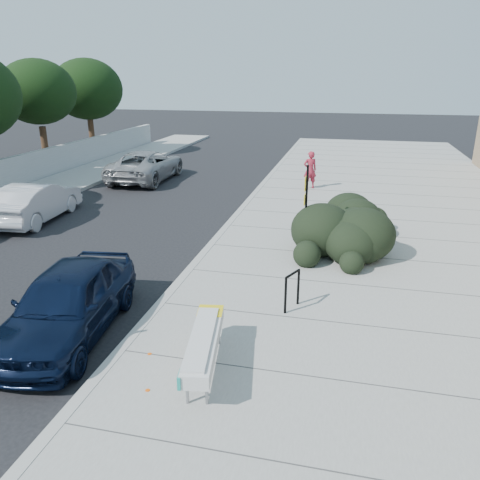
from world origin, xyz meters
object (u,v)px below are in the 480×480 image
(bench, at_px, (204,343))
(suv_silver, at_px, (146,165))
(sign_post, at_px, (306,203))
(bike_rack, at_px, (292,287))
(wagon_silver, at_px, (36,202))
(sedan_navy, at_px, (68,302))
(pedestrian, at_px, (310,170))

(bench, relative_size, suv_silver, 0.44)
(bench, distance_m, sign_post, 6.55)
(bike_rack, distance_m, wagon_silver, 11.17)
(bench, height_order, sedan_navy, sedan_navy)
(wagon_silver, xyz_separation_m, pedestrian, (9.28, 6.86, 0.29))
(wagon_silver, bearing_deg, sign_post, 167.30)
(sign_post, xyz_separation_m, wagon_silver, (-9.86, 1.28, -0.89))
(bike_rack, height_order, pedestrian, pedestrian)
(bench, distance_m, bike_rack, 2.92)
(bike_rack, bearing_deg, suv_silver, 149.65)
(bench, xyz_separation_m, pedestrian, (0.50, 14.54, 0.29))
(bench, distance_m, sedan_navy, 3.21)
(sign_post, xyz_separation_m, pedestrian, (-0.58, 8.14, -0.60))
(suv_silver, xyz_separation_m, pedestrian, (8.25, -0.57, 0.24))
(wagon_silver, relative_size, suv_silver, 0.79)
(sedan_navy, height_order, suv_silver, suv_silver)
(bench, height_order, sign_post, sign_post)
(bike_rack, distance_m, pedestrian, 11.90)
(suv_silver, distance_m, pedestrian, 8.27)
(bike_rack, bearing_deg, bench, -90.21)
(bike_rack, bearing_deg, pedestrian, 117.30)
(pedestrian, bearing_deg, wagon_silver, 13.97)
(bench, distance_m, wagon_silver, 11.67)
(suv_silver, bearing_deg, bike_rack, 124.63)
(bench, xyz_separation_m, wagon_silver, (-8.78, 7.68, -0.00))
(bike_rack, xyz_separation_m, sign_post, (-0.12, 3.74, 0.92))
(sign_post, distance_m, wagon_silver, 9.98)
(bench, relative_size, bike_rack, 2.75)
(suv_silver, relative_size, pedestrian, 3.20)
(wagon_silver, xyz_separation_m, suv_silver, (1.03, 7.43, 0.05))
(bike_rack, distance_m, suv_silver, 15.33)
(wagon_silver, height_order, pedestrian, pedestrian)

